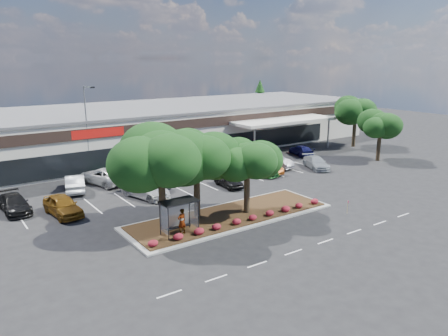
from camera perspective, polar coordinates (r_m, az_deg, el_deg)
ground at (r=35.11m, az=7.35°, el=-7.63°), size 160.00×160.00×0.00m
retail_store at (r=62.76m, az=-13.79°, el=4.74°), size 80.40×25.20×6.25m
landscape_island at (r=36.78m, az=0.82°, el=-6.28°), size 18.00×6.00×0.26m
lane_markings at (r=42.83m, az=-2.18°, el=-3.47°), size 33.12×20.06×0.01m
shrub_row at (r=35.07m, az=2.84°, el=-6.66°), size 17.00×0.80×0.50m
bus_shelter at (r=32.44m, az=-6.01°, el=-5.11°), size 2.75×1.55×2.59m
island_tree_west at (r=32.97m, az=-8.17°, el=-1.40°), size 7.20×7.20×7.89m
island_tree_mid at (r=35.26m, az=-3.60°, el=-0.73°), size 6.60×6.60×7.32m
island_tree_east at (r=36.38m, az=3.04°, el=-0.93°), size 5.80×5.80×6.50m
tree_east_near at (r=59.72m, az=19.66°, el=3.96°), size 5.60×5.60×6.51m
tree_east_far at (r=68.34m, az=16.73°, el=5.85°), size 6.40×6.40×7.62m
conifer_north_east at (r=88.56m, az=4.68°, el=8.61°), size 3.96×3.96×9.00m
person_waiting at (r=32.61m, az=-5.54°, el=-6.96°), size 0.81×0.61×1.98m
light_pole at (r=51.04m, az=-17.30°, el=3.93°), size 1.43×0.63×10.08m
survey_stake at (r=38.91m, az=15.85°, el=-4.73°), size 0.07×0.14×1.15m
car_0 at (r=41.96m, az=-25.67°, el=-4.24°), size 2.22×5.12×1.47m
car_1 at (r=39.47m, az=-20.32°, el=-4.62°), size 2.57×5.24×1.72m
car_2 at (r=45.22m, az=-9.27°, el=-1.80°), size 2.54×5.03×1.37m
car_3 at (r=42.45m, az=-10.24°, el=-2.73°), size 3.78×5.93×1.60m
car_4 at (r=45.16m, az=0.58°, el=-1.61°), size 1.98×4.22×1.40m
car_5 at (r=49.98m, az=4.53°, el=-0.02°), size 3.09×5.58×1.53m
car_6 at (r=50.80m, az=5.68°, el=0.14°), size 1.61×4.43×1.45m
car_7 at (r=53.51m, az=6.55°, el=0.95°), size 2.66×5.31×1.67m
car_8 at (r=53.83m, az=11.94°, el=0.68°), size 3.77×5.29×1.42m
car_9 at (r=46.11m, az=-18.90°, el=-1.87°), size 3.06×5.40×1.68m
car_10 at (r=48.02m, az=-15.41°, el=-0.97°), size 4.48×6.73×1.72m
car_11 at (r=49.68m, az=-15.25°, el=-0.69°), size 2.47×4.90×1.33m
car_12 at (r=49.86m, az=-9.11°, el=-0.20°), size 3.06×4.79×1.52m
car_14 at (r=53.27m, az=0.84°, el=0.83°), size 1.99×4.38×1.39m
car_15 at (r=54.88m, az=1.47°, el=1.36°), size 3.75×5.23×1.65m
car_16 at (r=61.98m, az=5.38°, el=2.75°), size 4.19×5.81×1.56m
car_17 at (r=60.89m, az=10.04°, el=2.29°), size 3.26×5.06×1.36m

